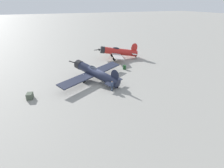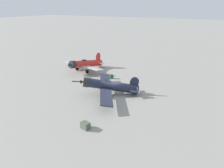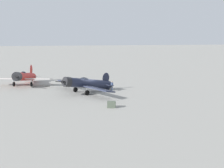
{
  "view_description": "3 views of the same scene",
  "coord_description": "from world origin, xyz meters",
  "views": [
    {
      "loc": [
        8.29,
        26.2,
        12.19
      ],
      "look_at": [
        -0.99,
        4.01,
        1.1
      ],
      "focal_mm": 28.66,
      "sensor_mm": 36.0,
      "label": 1
    },
    {
      "loc": [
        27.93,
        14.65,
        13.81
      ],
      "look_at": [
        0.0,
        -0.0,
        1.8
      ],
      "focal_mm": 33.8,
      "sensor_mm": 36.0,
      "label": 2
    },
    {
      "loc": [
        46.17,
        -4.43,
        9.38
      ],
      "look_at": [
        -0.99,
        4.01,
        1.1
      ],
      "focal_mm": 46.28,
      "sensor_mm": 36.0,
      "label": 3
    }
  ],
  "objects": [
    {
      "name": "ground_plane",
      "position": [
        0.0,
        0.0,
        0.0
      ],
      "size": [
        400.0,
        400.0,
        0.0
      ],
      "primitive_type": "plane",
      "color": "gray"
    },
    {
      "name": "airplane_foreground",
      "position": [
        0.26,
        -0.44,
        1.51
      ],
      "size": [
        12.51,
        9.58,
        3.04
      ],
      "rotation": [
        0.0,
        0.0,
        5.25
      ],
      "color": "#1E2338",
      "rests_on": "ground_plane"
    },
    {
      "name": "airplane_mid_apron",
      "position": [
        -8.73,
        -11.14,
        1.61
      ],
      "size": [
        10.39,
        10.56,
        3.52
      ],
      "rotation": [
        0.0,
        0.0,
        6.05
      ],
      "color": "red",
      "rests_on": "ground_plane"
    },
    {
      "name": "ground_crew_mechanic",
      "position": [
        -0.99,
        4.01,
        0.95
      ],
      "size": [
        0.57,
        0.37,
        1.57
      ],
      "rotation": [
        0.0,
        0.0,
        5.12
      ],
      "color": "#384766",
      "rests_on": "ground_plane"
    },
    {
      "name": "equipment_crate",
      "position": [
        10.39,
        1.9,
        0.41
      ],
      "size": [
        0.99,
        1.22,
        0.82
      ],
      "rotation": [
        0.0,
        0.0,
        4.47
      ],
      "color": "#4C5647",
      "rests_on": "ground_plane"
    },
    {
      "name": "fuel_drum",
      "position": [
        -6.9,
        -3.71,
        0.4
      ],
      "size": [
        0.65,
        0.65,
        0.81
      ],
      "color": "#19471E",
      "rests_on": "ground_plane"
    }
  ]
}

